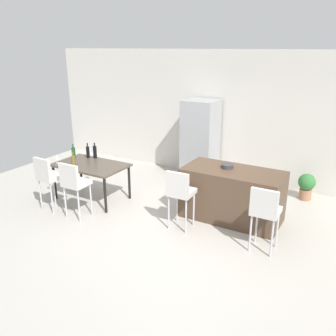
% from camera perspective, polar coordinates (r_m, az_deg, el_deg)
% --- Properties ---
extents(ground_plane, '(10.00, 10.00, 0.00)m').
position_cam_1_polar(ground_plane, '(6.32, 1.56, -8.90)').
color(ground_plane, '#ADA89E').
extents(back_wall, '(10.00, 0.12, 2.90)m').
position_cam_1_polar(back_wall, '(8.18, 10.73, 8.08)').
color(back_wall, beige).
rests_on(back_wall, ground_plane).
extents(kitchen_island, '(1.73, 0.85, 0.92)m').
position_cam_1_polar(kitchen_island, '(6.41, 10.27, -4.24)').
color(kitchen_island, '#4C3828').
rests_on(kitchen_island, ground_plane).
extents(bar_chair_left, '(0.42, 0.42, 1.05)m').
position_cam_1_polar(bar_chair_left, '(5.86, 1.95, -3.67)').
color(bar_chair_left, beige).
rests_on(bar_chair_left, ground_plane).
extents(bar_chair_middle, '(0.40, 0.40, 1.05)m').
position_cam_1_polar(bar_chair_middle, '(5.41, 15.37, -6.44)').
color(bar_chair_middle, beige).
rests_on(bar_chair_middle, ground_plane).
extents(dining_table, '(1.43, 0.87, 0.74)m').
position_cam_1_polar(dining_table, '(7.21, -12.32, 0.12)').
color(dining_table, '#4C4238').
rests_on(dining_table, ground_plane).
extents(dining_chair_near, '(0.42, 0.42, 1.05)m').
position_cam_1_polar(dining_chair_near, '(6.91, -18.74, -1.12)').
color(dining_chair_near, beige).
rests_on(dining_chair_near, ground_plane).
extents(dining_chair_far, '(0.41, 0.41, 1.05)m').
position_cam_1_polar(dining_chair_far, '(6.46, -14.90, -2.14)').
color(dining_chair_far, beige).
rests_on(dining_chair_far, ground_plane).
extents(wine_bottle_end, '(0.07, 0.07, 0.32)m').
position_cam_1_polar(wine_bottle_end, '(7.59, -12.77, 2.55)').
color(wine_bottle_end, black).
rests_on(wine_bottle_end, dining_table).
extents(wine_bottle_far, '(0.08, 0.08, 0.33)m').
position_cam_1_polar(wine_bottle_far, '(7.54, -11.69, 2.58)').
color(wine_bottle_far, black).
rests_on(wine_bottle_far, dining_table).
extents(wine_bottle_right, '(0.08, 0.08, 0.30)m').
position_cam_1_polar(wine_bottle_right, '(7.64, -14.97, 2.42)').
color(wine_bottle_right, '#194723').
rests_on(wine_bottle_right, dining_table).
extents(wine_bottle_left, '(0.07, 0.07, 0.31)m').
position_cam_1_polar(wine_bottle_left, '(7.05, -14.99, 1.02)').
color(wine_bottle_left, brown).
rests_on(wine_bottle_left, dining_table).
extents(wine_glass_middle, '(0.07, 0.07, 0.17)m').
position_cam_1_polar(wine_glass_middle, '(7.40, -17.47, 1.70)').
color(wine_glass_middle, silver).
rests_on(wine_glass_middle, dining_table).
extents(refrigerator, '(0.72, 0.68, 1.84)m').
position_cam_1_polar(refrigerator, '(8.13, 5.21, 4.43)').
color(refrigerator, '#939699').
rests_on(refrigerator, ground_plane).
extents(fruit_bowl, '(0.21, 0.21, 0.07)m').
position_cam_1_polar(fruit_bowl, '(6.33, 9.51, 0.30)').
color(fruit_bowl, '#333338').
rests_on(fruit_bowl, kitchen_island).
extents(potted_plant, '(0.34, 0.34, 0.54)m').
position_cam_1_polar(potted_plant, '(7.67, 21.39, -2.56)').
color(potted_plant, '#996B4C').
rests_on(potted_plant, ground_plane).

